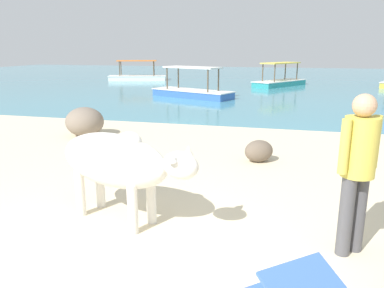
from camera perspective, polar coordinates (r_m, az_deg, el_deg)
name	(u,v)px	position (r m, az deg, el deg)	size (l,w,h in m)	color
sand_beach	(131,282)	(3.66, -9.19, -19.87)	(18.00, 14.00, 0.04)	beige
water_surface	(269,81)	(24.87, 11.59, 9.26)	(60.00, 36.00, 0.03)	teal
cow	(116,161)	(4.49, -11.35, -2.61)	(2.00, 1.07, 1.12)	silver
person_standing	(358,163)	(3.97, 23.80, -2.70)	(0.40, 0.37, 1.62)	#4C4C51
shore_rock_large	(259,151)	(6.98, 10.07, -1.05)	(0.53, 0.39, 0.40)	#6B5B4C
shore_rock_small	(85,122)	(9.23, -15.92, 3.26)	(0.91, 0.88, 0.69)	gray
boat_teal	(280,81)	(21.67, 13.12, 9.24)	(2.94, 3.72, 1.29)	teal
boat_white	(137,76)	(25.15, -8.27, 10.11)	(3.85, 2.23, 1.29)	white
boat_blue	(192,91)	(16.28, 0.03, 8.05)	(3.83, 2.50, 1.29)	#3866B7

